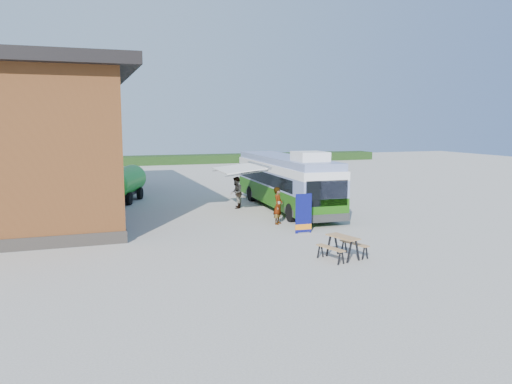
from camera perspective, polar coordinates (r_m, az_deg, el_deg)
name	(u,v)px	position (r m, az deg, el deg)	size (l,w,h in m)	color
ground	(276,231)	(22.31, 2.31, -4.53)	(100.00, 100.00, 0.00)	#BCB7AD
barn	(34,145)	(30.38, -24.01, 4.94)	(9.60, 21.20, 7.50)	brown
hedge	(222,159)	(60.57, -3.88, 3.84)	(40.00, 3.00, 1.00)	#264419
bus	(285,180)	(27.93, 3.38, 1.37)	(2.78, 11.16, 3.40)	#226F12
awning	(243,166)	(26.81, -1.53, 2.95)	(2.46, 3.84, 0.49)	white
banner	(303,217)	(21.93, 5.44, -2.87)	(0.76, 0.20, 1.75)	#0B0E55
picnic_table	(343,242)	(18.08, 9.90, -5.64)	(1.71, 1.59, 0.81)	#AD7B52
person_a	(278,206)	(23.78, 2.54, -1.57)	(0.65, 0.43, 1.78)	#999999
person_b	(236,193)	(28.15, -2.28, -0.07)	(0.87, 0.68, 1.80)	#999999
slurry_tanker	(124,182)	(31.43, -14.89, 1.11)	(3.13, 5.40, 2.12)	green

